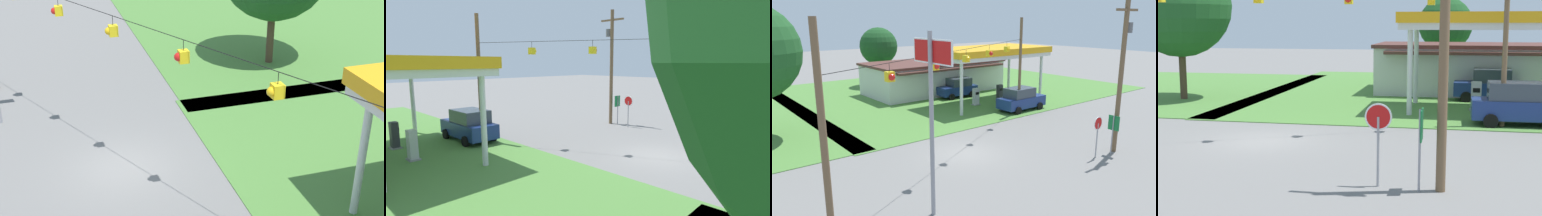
% 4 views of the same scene
% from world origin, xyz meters
% --- Properties ---
extents(ground_plane, '(160.00, 160.00, 0.00)m').
position_xyz_m(ground_plane, '(0.00, 0.00, 0.00)').
color(ground_plane, slate).
extents(grass_verge_station_corner, '(36.00, 28.00, 0.04)m').
position_xyz_m(grass_verge_station_corner, '(12.49, 17.78, 0.02)').
color(grass_verge_station_corner, '#4C7F38').
rests_on(grass_verge_station_corner, ground).
extents(gas_station_canopy, '(11.50, 5.84, 5.38)m').
position_xyz_m(gas_station_canopy, '(10.49, 9.52, 4.88)').
color(gas_station_canopy, silver).
rests_on(gas_station_canopy, ground).
extents(gas_station_store, '(15.19, 7.62, 3.43)m').
position_xyz_m(gas_station_store, '(9.89, 17.76, 1.73)').
color(gas_station_store, silver).
rests_on(gas_station_store, ground).
extents(fuel_pump_near, '(0.71, 0.56, 1.64)m').
position_xyz_m(fuel_pump_near, '(8.93, 9.52, 0.78)').
color(fuel_pump_near, gray).
rests_on(fuel_pump_near, ground).
extents(fuel_pump_far, '(0.71, 0.56, 1.64)m').
position_xyz_m(fuel_pump_far, '(12.04, 9.52, 0.78)').
color(fuel_pump_far, gray).
rests_on(fuel_pump_far, ground).
extents(car_at_pumps_front, '(4.55, 2.13, 2.07)m').
position_xyz_m(car_at_pumps_front, '(10.75, 5.48, 1.04)').
color(car_at_pumps_front, navy).
rests_on(car_at_pumps_front, ground).
extents(car_at_pumps_rear, '(4.20, 2.27, 2.03)m').
position_xyz_m(car_at_pumps_rear, '(9.86, 13.56, 1.02)').
color(car_at_pumps_rear, navy).
rests_on(car_at_pumps_rear, ground).
extents(stop_sign_roadside, '(0.80, 0.08, 2.50)m').
position_xyz_m(stop_sign_roadside, '(5.60, -5.32, 1.81)').
color(stop_sign_roadside, '#99999E').
rests_on(stop_sign_roadside, ground).
extents(route_sign, '(0.10, 0.70, 2.40)m').
position_xyz_m(route_sign, '(6.86, -5.58, 1.71)').
color(route_sign, gray).
rests_on(route_sign, ground).
extents(utility_pole_main, '(2.20, 0.44, 9.33)m').
position_xyz_m(utility_pole_main, '(7.48, -5.43, 5.22)').
color(utility_pole_main, brown).
rests_on(utility_pole_main, ground).
extents(signal_span_gantry, '(20.19, 10.24, 8.13)m').
position_xyz_m(signal_span_gantry, '(0.00, -0.01, 4.52)').
color(signal_span_gantry, brown).
rests_on(signal_span_gantry, ground).
extents(tree_behind_station, '(4.48, 4.48, 7.00)m').
position_xyz_m(tree_behind_station, '(6.85, 25.16, 4.74)').
color(tree_behind_station, '#4C3828').
rests_on(tree_behind_station, ground).
extents(tree_west_verge, '(6.46, 6.46, 9.16)m').
position_xyz_m(tree_west_verge, '(-9.28, 10.75, 5.92)').
color(tree_west_verge, '#4C3828').
rests_on(tree_west_verge, ground).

